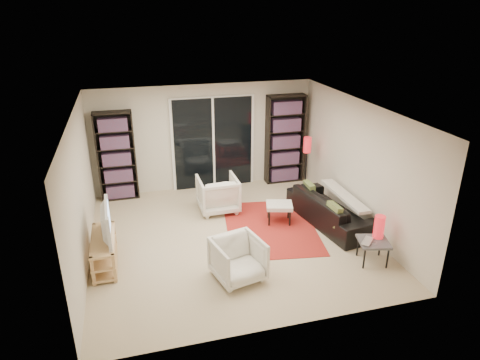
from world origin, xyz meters
name	(u,v)px	position (x,y,z in m)	size (l,w,h in m)	color
floor	(231,237)	(0.00, 0.00, 0.00)	(5.00, 5.00, 0.00)	beige
wall_back	(204,137)	(0.00, 2.50, 1.20)	(5.00, 0.02, 2.40)	beige
wall_front	(280,251)	(0.00, -2.50, 1.20)	(5.00, 0.02, 2.40)	beige
wall_left	(80,192)	(-2.50, 0.00, 1.20)	(0.02, 5.00, 2.40)	beige
wall_right	(359,164)	(2.50, 0.00, 1.20)	(0.02, 5.00, 2.40)	beige
ceiling	(230,110)	(0.00, 0.00, 2.40)	(5.00, 5.00, 0.02)	white
sliding_door	(213,143)	(0.20, 2.46, 1.05)	(1.92, 0.08, 2.16)	white
bookshelf_left	(117,156)	(-1.95, 2.33, 0.98)	(0.80, 0.30, 1.95)	black
bookshelf_right	(285,139)	(1.90, 2.33, 1.05)	(0.90, 0.30, 2.10)	black
tv_stand	(104,251)	(-2.23, -0.33, 0.26)	(0.37, 1.17, 0.50)	#D8B476
tv	(102,223)	(-2.21, -0.33, 0.78)	(0.97, 0.13, 0.56)	black
rug	(270,227)	(0.82, 0.16, 0.01)	(1.69, 2.28, 0.01)	#AC251E
sofa	(330,209)	(2.01, 0.04, 0.30)	(2.04, 0.80, 0.59)	black
armchair_back	(218,194)	(0.01, 1.16, 0.37)	(0.79, 0.81, 0.74)	silver
armchair_front	(238,259)	(-0.20, -1.27, 0.34)	(0.72, 0.74, 0.67)	silver
ottoman	(279,207)	(1.05, 0.32, 0.34)	(0.59, 0.53, 0.40)	silver
side_table	(374,243)	(2.07, -1.41, 0.36)	(0.58, 0.58, 0.40)	#4F5055
laptop	(370,242)	(1.98, -1.45, 0.41)	(0.33, 0.21, 0.03)	silver
table_lamp	(379,227)	(2.20, -1.32, 0.60)	(0.17, 0.17, 0.39)	red
floor_lamp	(307,151)	(2.16, 1.63, 0.97)	(0.19, 0.19, 1.28)	black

